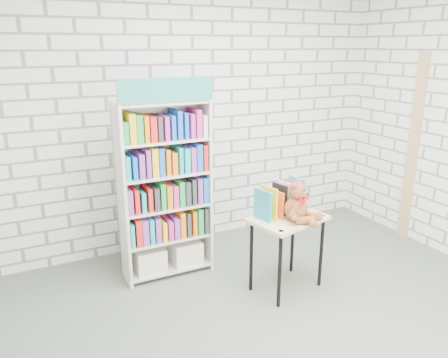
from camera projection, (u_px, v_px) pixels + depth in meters
name	position (u px, v px, depth m)	size (l,w,h in m)	color
ground	(295.00, 331.00, 3.46)	(4.50, 4.50, 0.00)	#505A4B
room_shell	(307.00, 105.00, 2.93)	(4.52, 4.02, 2.81)	silver
bookshelf	(165.00, 189.00, 4.12)	(0.85, 0.33, 1.91)	beige
display_table	(288.00, 228.00, 3.91)	(0.74, 0.59, 0.70)	#D0BA7D
table_books	(280.00, 200.00, 3.92)	(0.49, 0.30, 0.27)	teal
teddy_bear	(299.00, 205.00, 3.77)	(0.35, 0.34, 0.36)	brown
door_trim	(413.00, 149.00, 4.91)	(0.05, 0.12, 2.10)	tan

